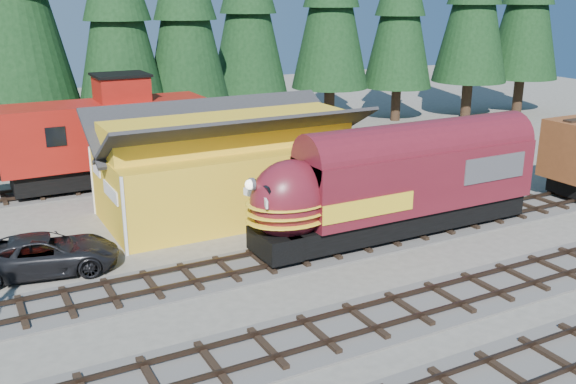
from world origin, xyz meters
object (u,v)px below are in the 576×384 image
depot (230,155)px  locomotive (390,189)px  caboose (106,137)px  pickup_truck_a (45,254)px

depot → locomotive: 8.11m
locomotive → caboose: (-9.02, 14.00, 0.56)m
caboose → locomotive: bearing=-57.2°
pickup_truck_a → caboose: bearing=-15.3°
locomotive → caboose: size_ratio=1.27×
caboose → pickup_truck_a: 11.99m
depot → pickup_truck_a: bearing=-160.8°
depot → pickup_truck_a: 9.98m
depot → locomotive: (4.80, -6.50, -0.68)m
locomotive → depot: bearing=126.4°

